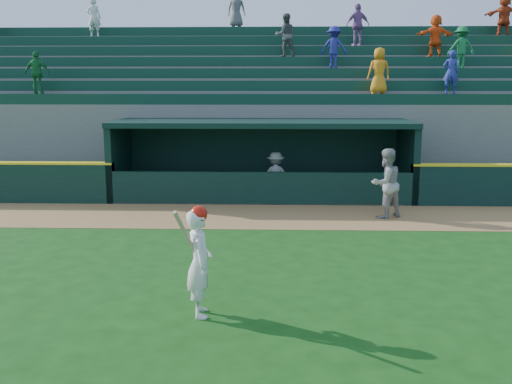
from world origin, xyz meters
TOP-DOWN VIEW (x-y plane):
  - ground at (0.00, 0.00)m, footprint 120.00×120.00m
  - warning_track at (0.00, 4.90)m, footprint 40.00×3.00m
  - dugout_player_front at (3.41, 4.87)m, footprint 1.16×1.09m
  - dugout_player_inside at (0.43, 7.45)m, footprint 0.98×0.58m
  - dugout at (0.00, 8.00)m, footprint 9.40×2.80m
  - stands at (0.02, 12.57)m, footprint 34.50×6.25m
  - batter_at_plate at (-0.76, -1.98)m, footprint 0.59×0.79m

SIDE VIEW (x-z plane):
  - ground at x=0.00m, z-range 0.00..0.00m
  - warning_track at x=0.00m, z-range 0.00..0.01m
  - dugout_player_inside at x=0.43m, z-range 0.00..1.49m
  - batter_at_plate at x=-0.76m, z-range 0.00..1.77m
  - dugout_player_front at x=3.41m, z-range 0.00..1.89m
  - dugout at x=0.00m, z-range 0.13..2.59m
  - stands at x=0.02m, z-range -1.34..6.15m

